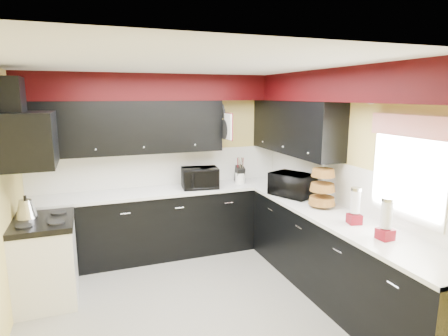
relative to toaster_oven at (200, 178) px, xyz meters
name	(u,v)px	position (x,y,z in m)	size (l,w,h in m)	color
ground	(199,308)	(-0.46, -1.42, -1.08)	(3.60, 3.60, 0.00)	gray
wall_back	(162,164)	(-0.46, 0.38, 0.17)	(3.60, 0.06, 2.50)	#E0C666
wall_right	(346,180)	(1.34, -1.42, 0.17)	(0.06, 3.60, 2.50)	#E0C666
ceiling	(195,65)	(-0.46, -1.42, 1.42)	(3.60, 3.60, 0.06)	white
cab_back	(168,223)	(-0.46, 0.08, -0.63)	(3.60, 0.60, 0.90)	black
cab_right	(336,259)	(1.04, -1.72, -0.63)	(0.60, 3.00, 0.90)	black
counter_back	(167,191)	(-0.46, 0.08, -0.16)	(3.62, 0.64, 0.04)	white
counter_right	(339,218)	(1.04, -1.72, -0.16)	(0.64, 3.02, 0.04)	white
splash_back	(162,168)	(-0.46, 0.37, 0.11)	(3.60, 0.02, 0.50)	white
splash_right	(345,185)	(1.33, -1.42, 0.11)	(0.02, 3.60, 0.50)	white
upper_back	(126,128)	(-0.96, 0.20, 0.72)	(2.60, 0.35, 0.70)	black
upper_right	(294,127)	(1.17, -0.52, 0.72)	(0.35, 1.80, 0.70)	black
soffit_back	(162,87)	(-0.46, 0.20, 1.24)	(3.60, 0.36, 0.35)	black
soffit_right	(349,85)	(1.16, -1.60, 1.24)	(0.36, 3.24, 0.35)	black
stove	(46,263)	(-1.96, -0.67, -0.65)	(0.60, 0.75, 0.86)	white
cooktop	(42,222)	(-1.96, -0.67, -0.19)	(0.62, 0.77, 0.06)	black
hood	(29,139)	(-2.01, -0.67, 0.70)	(0.50, 0.78, 0.55)	black
hood_duct	(10,97)	(-2.14, -0.67, 1.12)	(0.24, 0.40, 0.40)	black
window	(409,169)	(1.33, -2.32, 0.47)	(0.03, 0.86, 0.96)	white
valance	(409,126)	(1.27, -2.32, 0.87)	(0.04, 0.88, 0.20)	red
pan_top	(221,111)	(0.36, 0.13, 0.92)	(0.03, 0.22, 0.40)	black
pan_mid	(224,130)	(0.36, 0.00, 0.67)	(0.03, 0.28, 0.46)	black
pan_low	(218,130)	(0.36, 0.26, 0.64)	(0.03, 0.24, 0.42)	black
cut_board	(228,127)	(0.37, -0.12, 0.72)	(0.03, 0.26, 0.35)	white
baskets	(322,187)	(1.06, -1.37, 0.10)	(0.27, 0.27, 0.50)	brown
deco_plate	(371,92)	(1.31, -1.77, 1.17)	(0.03, 0.24, 0.24)	white
toaster_oven	(200,178)	(0.00, 0.00, 0.00)	(0.49, 0.41, 0.29)	black
microwave	(292,185)	(0.99, -0.82, 0.00)	(0.53, 0.36, 0.30)	black
utensil_crock	(240,178)	(0.64, 0.06, -0.07)	(0.15, 0.15, 0.16)	white
knife_block	(240,175)	(0.64, 0.10, -0.02)	(0.11, 0.16, 0.25)	black
kettle	(26,209)	(-2.12, -0.54, -0.06)	(0.22, 0.22, 0.20)	silver
dispenser_a	(355,208)	(1.03, -1.98, 0.02)	(0.12, 0.12, 0.33)	maroon
dispenser_b	(386,221)	(1.01, -2.42, 0.03)	(0.13, 0.13, 0.35)	#620010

